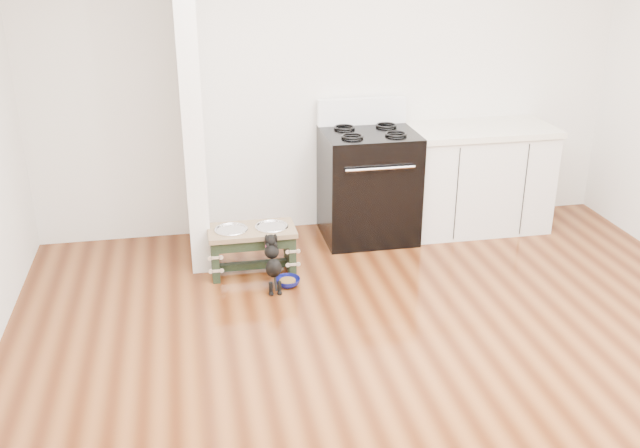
# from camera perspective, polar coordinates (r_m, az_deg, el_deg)

# --- Properties ---
(ground) EXTENTS (5.00, 5.00, 0.00)m
(ground) POSITION_cam_1_polar(r_m,az_deg,el_deg) (4.30, 7.88, -12.45)
(ground) COLOR #461F0C
(ground) RESTS_ON ground
(room_shell) EXTENTS (5.00, 5.00, 5.00)m
(room_shell) POSITION_cam_1_polar(r_m,az_deg,el_deg) (3.63, 9.24, 9.02)
(room_shell) COLOR silver
(room_shell) RESTS_ON ground
(partition_wall) EXTENTS (0.15, 0.80, 2.70)m
(partition_wall) POSITION_cam_1_polar(r_m,az_deg,el_deg) (5.52, -10.42, 10.65)
(partition_wall) COLOR silver
(partition_wall) RESTS_ON ground
(oven_range) EXTENTS (0.76, 0.69, 1.14)m
(oven_range) POSITION_cam_1_polar(r_m,az_deg,el_deg) (6.00, 3.88, 3.27)
(oven_range) COLOR black
(oven_range) RESTS_ON ground
(cabinet_run) EXTENTS (1.24, 0.64, 0.91)m
(cabinet_run) POSITION_cam_1_polar(r_m,az_deg,el_deg) (6.34, 12.44, 3.60)
(cabinet_run) COLOR silver
(cabinet_run) RESTS_ON ground
(dog_feeder) EXTENTS (0.66, 0.35, 0.38)m
(dog_feeder) POSITION_cam_1_polar(r_m,az_deg,el_deg) (5.44, -5.45, -1.39)
(dog_feeder) COLOR black
(dog_feeder) RESTS_ON ground
(puppy) EXTENTS (0.12, 0.34, 0.40)m
(puppy) POSITION_cam_1_polar(r_m,az_deg,el_deg) (5.19, -3.80, -3.00)
(puppy) COLOR black
(puppy) RESTS_ON ground
(floor_bowl) EXTENTS (0.19, 0.19, 0.06)m
(floor_bowl) POSITION_cam_1_polar(r_m,az_deg,el_deg) (5.31, -2.61, -4.65)
(floor_bowl) COLOR #0C0E54
(floor_bowl) RESTS_ON ground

